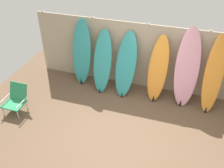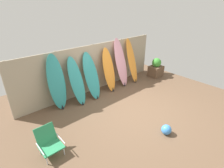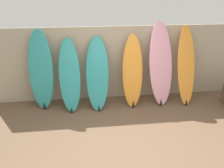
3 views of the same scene
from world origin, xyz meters
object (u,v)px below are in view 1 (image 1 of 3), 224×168
Objects in this scene: surfboard_teal_1 at (102,62)px; surfboard_pink_4 at (187,69)px; surfboard_orange_5 at (214,76)px; beach_chair at (16,98)px; surfboard_orange_3 at (158,70)px; surfboard_teal_0 at (82,53)px; surfboard_teal_2 at (126,65)px.

surfboard_pink_4 is (2.12, 0.07, 0.15)m from surfboard_teal_1.
surfboard_teal_1 is 0.89× the size of surfboard_orange_5.
surfboard_orange_5 is 2.82× the size of beach_chair.
surfboard_orange_3 is 0.91× the size of surfboard_orange_5.
surfboard_orange_5 reaches higher than surfboard_teal_1.
surfboard_pink_4 is at bearing -1.12° from surfboard_teal_0.
surfboard_teal_0 reaches higher than surfboard_teal_2.
beach_chair is (-3.81, -1.57, -0.63)m from surfboard_pink_4.
surfboard_pink_4 is 2.97× the size of beach_chair.
beach_chair is at bearing -138.39° from surfboard_teal_1.
beach_chair is at bearing -157.57° from surfboard_pink_4.
surfboard_teal_0 is at bearing 175.66° from surfboard_teal_2.
beach_chair is at bearing -160.89° from surfboard_orange_5.
surfboard_orange_5 is at bearing -3.82° from surfboard_pink_4.
surfboard_orange_3 reaches higher than beach_chair.
surfboard_orange_3 is at bearing -2.65° from surfboard_teal_0.
surfboard_teal_1 is at bearing 44.75° from beach_chair.
surfboard_teal_1 is 0.99× the size of surfboard_teal_2.
surfboard_teal_1 is 0.84× the size of surfboard_pink_4.
surfboard_orange_3 reaches higher than surfboard_teal_1.
beach_chair is (-2.32, -1.53, -0.48)m from surfboard_teal_2.
surfboard_orange_3 is 2.56× the size of beach_chair.
surfboard_pink_4 is at bearing 176.18° from surfboard_orange_5.
surfboard_teal_2 is 1.50m from surfboard_pink_4.
beach_chair is (-1.70, -1.51, -0.47)m from surfboard_teal_1.
surfboard_teal_0 is 0.94× the size of surfboard_pink_4.
surfboard_teal_0 is at bearing 169.02° from surfboard_teal_1.
surfboard_orange_3 is at bearing 29.18° from beach_chair.
surfboard_orange_3 is 0.69m from surfboard_pink_4.
surfboard_orange_5 reaches higher than surfboard_teal_2.
surfboard_teal_1 is 2.32m from beach_chair.
beach_chair is (-4.43, -1.53, -0.57)m from surfboard_orange_5.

